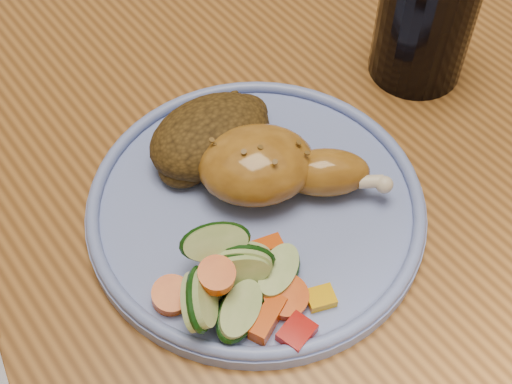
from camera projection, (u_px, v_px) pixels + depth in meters
ground at (260, 384)px, 1.25m from camera, size 4.00×4.00×0.00m
dining_table at (263, 128)px, 0.72m from camera, size 0.90×1.40×0.75m
plate at (256, 208)px, 0.55m from camera, size 0.26×0.26×0.01m
plate_rim at (256, 200)px, 0.54m from camera, size 0.26×0.26×0.01m
chicken_leg at (273, 167)px, 0.54m from camera, size 0.14×0.13×0.05m
rice_pilaf at (212, 135)px, 0.57m from camera, size 0.11×0.08×0.05m
vegetable_pile at (234, 281)px, 0.49m from camera, size 0.12×0.12×0.06m
drinking_glass at (425, 21)px, 0.61m from camera, size 0.08×0.08×0.11m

